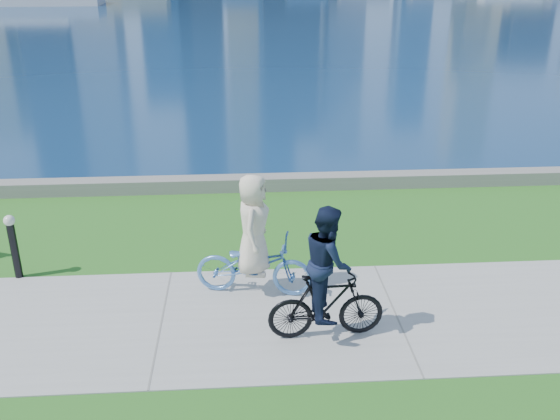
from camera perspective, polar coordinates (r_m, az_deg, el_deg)
The scene contains 6 objects.
ground at distance 10.84m, azimuth -10.80°, elevation -10.16°, with size 320.00×320.00×0.00m, color #205C18.
concrete_path at distance 10.84m, azimuth -10.80°, elevation -10.11°, with size 80.00×3.50×0.02m, color #979792.
seawall at distance 16.31m, azimuth -8.53°, elevation 2.32°, with size 90.00×0.50×0.35m, color slate.
bollard_lamp at distance 12.70m, azimuth -23.21°, elevation -2.75°, with size 0.21×0.21×1.30m.
cyclist_woman at distance 11.10m, azimuth -2.42°, elevation -3.74°, with size 1.13×2.22×2.28m.
cyclist_man at distance 9.85m, azimuth 4.31°, elevation -6.79°, with size 0.73×1.89×2.27m.
Camera 1 is at (1.40, -9.02, 5.85)m, focal length 40.00 mm.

